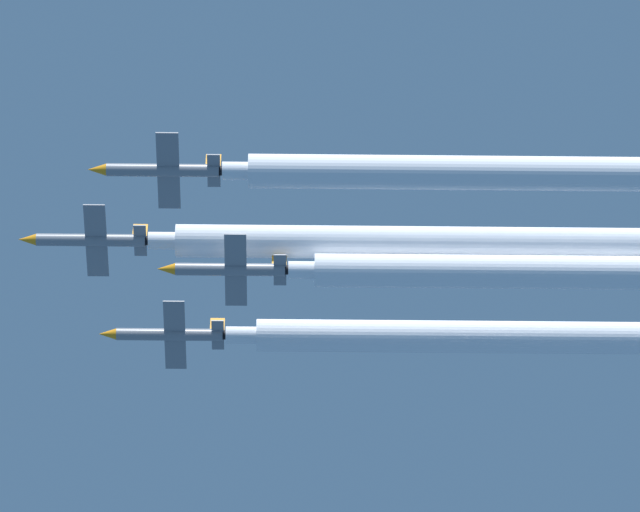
% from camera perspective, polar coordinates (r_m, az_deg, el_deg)
% --- Properties ---
extents(jet_lead, '(8.69, 12.66, 3.04)m').
position_cam_1_polar(jet_lead, '(227.14, -5.59, 0.39)').
color(jet_lead, slate).
extents(jet_left_wingman, '(8.69, 12.66, 3.04)m').
position_cam_1_polar(jet_left_wingman, '(219.01, -3.87, 2.07)').
color(jet_left_wingman, slate).
extents(jet_right_wingman, '(8.69, 12.66, 3.04)m').
position_cam_1_polar(jet_right_wingman, '(231.95, -3.70, -1.88)').
color(jet_right_wingman, slate).
extents(jet_slot, '(8.69, 12.66, 3.04)m').
position_cam_1_polar(jet_slot, '(223.93, -2.25, -0.32)').
color(jet_slot, slate).
extents(smoke_trail_lead, '(3.16, 69.02, 3.16)m').
position_cam_1_polar(smoke_trail_lead, '(227.04, 4.59, 0.30)').
color(smoke_trail_lead, white).
extents(smoke_trail_left_wingman, '(3.16, 63.43, 3.16)m').
position_cam_1_polar(smoke_trail_left_wingman, '(219.91, 5.93, 1.97)').
color(smoke_trail_left_wingman, white).
extents(smoke_trail_right_wingman, '(3.16, 79.28, 3.16)m').
position_cam_1_polar(smoke_trail_right_wingman, '(233.75, 7.48, -1.96)').
color(smoke_trail_right_wingman, white).
extents(smoke_trail_slot, '(3.16, 65.33, 3.16)m').
position_cam_1_polar(smoke_trail_slot, '(225.95, 7.54, -0.40)').
color(smoke_trail_slot, white).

